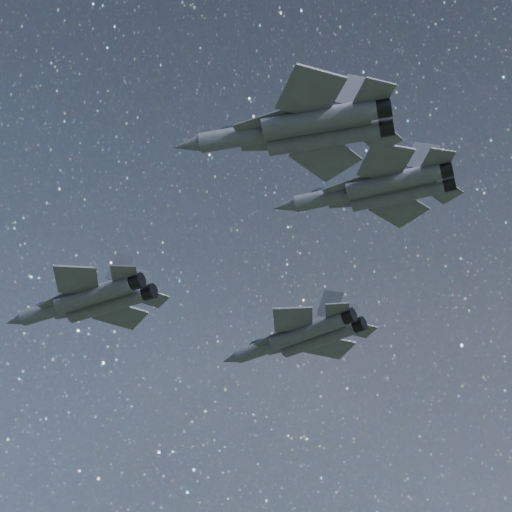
# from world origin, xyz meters

# --- Properties ---
(jet_lead) EXTENTS (17.94, 12.30, 4.50)m
(jet_lead) POSITION_xyz_m (-15.86, -0.40, 141.00)
(jet_lead) COLOR #383A46
(jet_left) EXTENTS (19.63, 13.03, 5.00)m
(jet_left) POSITION_xyz_m (0.84, 19.17, 145.51)
(jet_left) COLOR #383A46
(jet_right) EXTENTS (18.36, 13.06, 4.68)m
(jet_right) POSITION_xyz_m (7.96, -13.96, 144.72)
(jet_right) COLOR #383A46
(jet_slot) EXTENTS (16.94, 11.96, 4.29)m
(jet_slot) POSITION_xyz_m (12.78, -4.12, 145.65)
(jet_slot) COLOR #383A46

